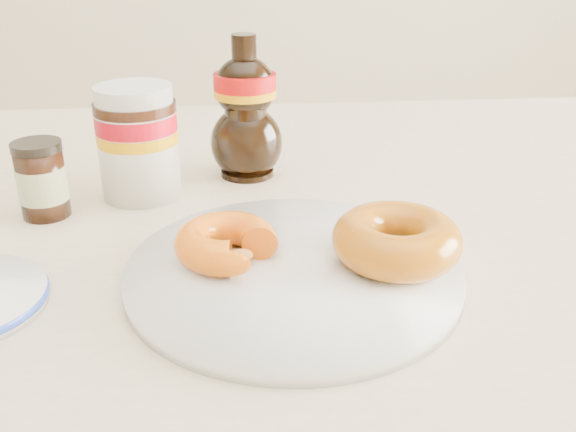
{
  "coord_description": "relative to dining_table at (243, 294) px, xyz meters",
  "views": [
    {
      "loc": [
        -0.0,
        -0.48,
        1.02
      ],
      "look_at": [
        0.04,
        0.03,
        0.79
      ],
      "focal_mm": 40.0,
      "sensor_mm": 36.0,
      "label": 1
    }
  ],
  "objects": [
    {
      "name": "syrup_bottle",
      "position": [
        0.01,
        0.13,
        0.16
      ],
      "size": [
        0.1,
        0.09,
        0.16
      ],
      "primitive_type": null,
      "rotation": [
        0.0,
        0.0,
        0.35
      ],
      "color": "black",
      "rests_on": "dining_table"
    },
    {
      "name": "nutella_jar",
      "position": [
        -0.1,
        0.08,
        0.15
      ],
      "size": [
        0.08,
        0.08,
        0.12
      ],
      "rotation": [
        0.0,
        0.0,
        0.41
      ],
      "color": "white",
      "rests_on": "dining_table"
    },
    {
      "name": "dark_jar",
      "position": [
        -0.19,
        0.03,
        0.12
      ],
      "size": [
        0.05,
        0.05,
        0.08
      ],
      "rotation": [
        0.0,
        0.0,
        0.21
      ],
      "color": "black",
      "rests_on": "dining_table"
    },
    {
      "name": "donut_bitten",
      "position": [
        -0.01,
        -0.1,
        0.11
      ],
      "size": [
        0.09,
        0.09,
        0.03
      ],
      "primitive_type": "torus",
      "rotation": [
        0.0,
        0.0,
        -0.09
      ],
      "color": "#DD460C",
      "rests_on": "plate"
    },
    {
      "name": "dining_table",
      "position": [
        0.0,
        0.0,
        0.0
      ],
      "size": [
        1.4,
        0.9,
        0.75
      ],
      "color": "beige",
      "rests_on": "ground"
    },
    {
      "name": "plate",
      "position": [
        0.04,
        -0.12,
        0.09
      ],
      "size": [
        0.28,
        0.28,
        0.01
      ],
      "color": "white",
      "rests_on": "dining_table"
    },
    {
      "name": "donut_whole",
      "position": [
        0.13,
        -0.12,
        0.12
      ],
      "size": [
        0.12,
        0.12,
        0.04
      ],
      "primitive_type": "torus",
      "rotation": [
        0.0,
        0.0,
        -0.13
      ],
      "color": "#9B4D0A",
      "rests_on": "plate"
    }
  ]
}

